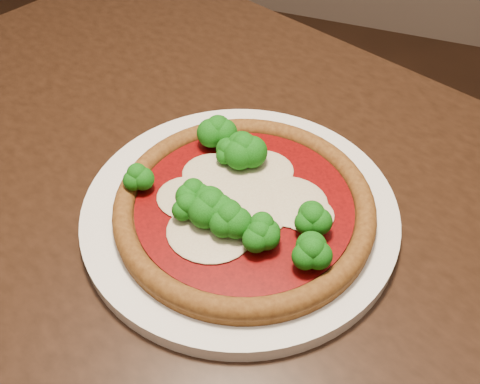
% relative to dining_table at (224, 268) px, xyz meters
% --- Properties ---
extents(dining_table, '(1.42, 1.21, 0.75)m').
position_rel_dining_table_xyz_m(dining_table, '(0.00, 0.00, 0.00)').
color(dining_table, black).
rests_on(dining_table, floor).
extents(plate, '(0.35, 0.35, 0.02)m').
position_rel_dining_table_xyz_m(plate, '(0.02, 0.01, 0.11)').
color(plate, silver).
rests_on(plate, dining_table).
extents(pizza, '(0.28, 0.28, 0.06)m').
position_rel_dining_table_xyz_m(pizza, '(0.02, -0.00, 0.13)').
color(pizza, brown).
rests_on(pizza, plate).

